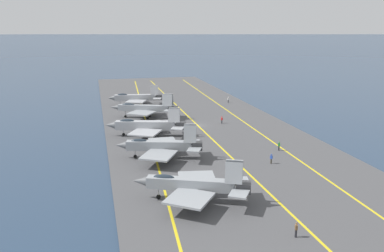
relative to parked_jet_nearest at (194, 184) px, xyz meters
name	(u,v)px	position (x,y,z in m)	size (l,w,h in m)	color
ground_plane	(198,127)	(40.51, -10.86, -2.79)	(2000.00, 2000.00, 0.00)	navy
carrier_deck	(198,126)	(40.51, -10.86, -2.59)	(177.53, 42.55, 0.40)	#4C4C4F
deck_stripe_foul_line	(245,123)	(40.51, -22.56, -2.39)	(159.78, 0.36, 0.01)	yellow
deck_stripe_centerline	(198,125)	(40.51, -10.86, -2.39)	(159.78, 0.36, 0.01)	yellow
deck_stripe_edge_line	(148,128)	(40.51, 0.84, -2.39)	(159.78, 0.36, 0.01)	yellow
parked_jet_nearest	(194,184)	(0.00, 0.00, 0.00)	(12.89, 15.83, 5.93)	#93999E
parked_jet_second	(161,146)	(18.74, 1.30, -0.08)	(13.99, 15.38, 6.16)	#93999E
parked_jet_third	(147,125)	(34.03, 1.80, -0.11)	(13.60, 17.04, 6.01)	#A8AAAF
parked_jet_fourth	(146,108)	(50.94, -0.06, 0.17)	(12.99, 17.18, 6.27)	#93999E
parked_jet_fifth	(136,98)	(68.25, 0.52, -0.12)	(12.43, 15.78, 5.75)	#A8AAAF
crew_white_vest	(228,100)	(65.78, -26.84, -1.42)	(0.32, 0.42, 1.77)	#232328
crew_green_vest	(279,146)	(18.07, -20.80, -1.43)	(0.39, 0.45, 1.75)	#232328
crew_red_vest	(222,120)	(40.97, -16.91, -1.44)	(0.46, 0.43, 1.74)	#232328
crew_blue_vest	(271,158)	(11.59, -16.32, -1.45)	(0.46, 0.42, 1.72)	#383328
crew_brown_vest	(296,229)	(-11.81, -8.72, -1.41)	(0.43, 0.34, 1.79)	#232328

